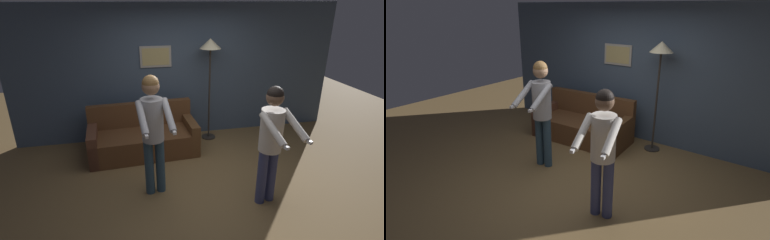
{
  "view_description": "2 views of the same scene",
  "coord_description": "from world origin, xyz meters",
  "views": [
    {
      "loc": [
        -1.02,
        -3.7,
        2.66
      ],
      "look_at": [
        -0.25,
        -0.17,
        1.18
      ],
      "focal_mm": 28.0,
      "sensor_mm": 36.0,
      "label": 1
    },
    {
      "loc": [
        2.36,
        -3.25,
        2.52
      ],
      "look_at": [
        0.16,
        -0.23,
        1.1
      ],
      "focal_mm": 28.0,
      "sensor_mm": 36.0,
      "label": 2
    }
  ],
  "objects": [
    {
      "name": "ground_plane",
      "position": [
        0.0,
        0.0,
        0.0
      ],
      "size": [
        12.0,
        12.0,
        0.0
      ],
      "primitive_type": "plane",
      "color": "olive"
    },
    {
      "name": "back_wall_assembly",
      "position": [
        -0.0,
        2.01,
        1.3
      ],
      "size": [
        6.4,
        0.09,
        2.6
      ],
      "color": "#45566B",
      "rests_on": "ground_plane"
    },
    {
      "name": "couch",
      "position": [
        -0.83,
        1.3,
        0.28
      ],
      "size": [
        1.94,
        0.95,
        0.87
      ],
      "color": "brown",
      "rests_on": "ground_plane"
    },
    {
      "name": "torchiere_lamp",
      "position": [
        0.5,
        1.67,
        1.71
      ],
      "size": [
        0.4,
        0.4,
        1.98
      ],
      "color": "#332D28",
      "rests_on": "ground_plane"
    },
    {
      "name": "person_standing_left",
      "position": [
        -0.74,
        0.03,
        1.07
      ],
      "size": [
        0.48,
        0.7,
        1.75
      ],
      "color": "#324E63",
      "rests_on": "ground_plane"
    },
    {
      "name": "person_standing_right",
      "position": [
        0.73,
        -0.51,
        1.01
      ],
      "size": [
        0.52,
        0.69,
        1.67
      ],
      "color": "#3E4576",
      "rests_on": "ground_plane"
    }
  ]
}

